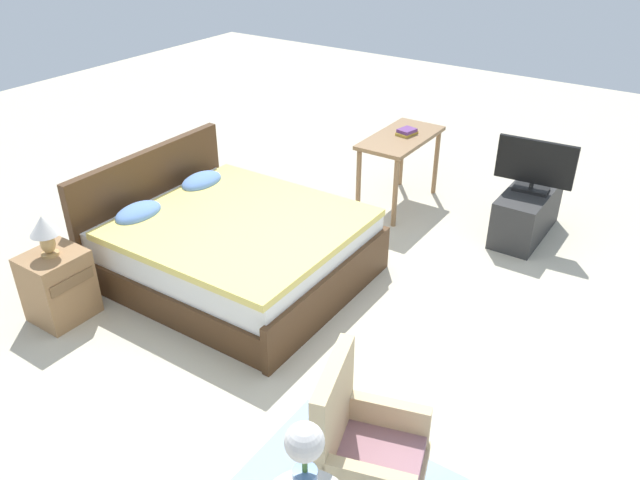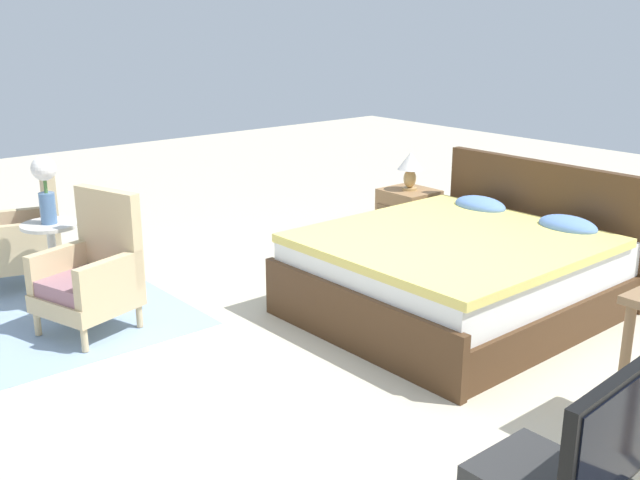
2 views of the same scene
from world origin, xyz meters
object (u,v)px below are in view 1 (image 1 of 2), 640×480
Objects in this scene: vanity_desk at (400,147)px; book_stack at (407,132)px; tv_flatscreen at (535,165)px; bed at (231,246)px; table_lamp at (44,230)px; armchair_by_window_right at (363,452)px; nightstand at (58,286)px; tv_stand at (526,212)px; flower_vase at (305,459)px.

book_stack is at bearing -21.70° from vanity_desk.
vanity_desk is at bearing 94.22° from tv_flatscreen.
bed is 2.89m from tv_flatscreen.
table_lamp is 0.32× the size of vanity_desk.
armchair_by_window_right is 2.85m from nightstand.
tv_stand is (3.37, -2.59, -0.54)m from table_lamp.
bed is 2.97m from flower_vase.
bed is 2.16m from vanity_desk.
armchair_by_window_right is 0.96× the size of tv_stand.
table_lamp reaches higher than tv_stand.
tv_flatscreen reaches higher than nightstand.
armchair_by_window_right is at bearing -155.84° from book_stack.
flower_vase is at bearing -158.47° from book_stack.
table_lamp is at bearing 75.67° from flower_vase.
tv_flatscreen is 1.35m from vanity_desk.
bed is 3.64× the size of nightstand.
vanity_desk is (3.27, -1.25, -0.13)m from table_lamp.
vanity_desk is (-0.10, 1.35, -0.08)m from tv_flatscreen.
armchair_by_window_right is 1.93× the size of flower_vase.
bed is 2.52m from armchair_by_window_right.
tv_flatscreen reaches higher than armchair_by_window_right.
bed is 1.41m from nightstand.
flower_vase reaches higher than nightstand.
nightstand is at bearing 142.41° from tv_stand.
bed reaches higher than nightstand.
armchair_by_window_right is 1.28× the size of tv_flatscreen.
table_lamp is 0.34× the size of tv_stand.
vanity_desk is at bearing 24.97° from armchair_by_window_right.
bed is at bearing 165.56° from book_stack.
flower_vase is 1.45× the size of table_lamp.
bed is 1.97× the size of vanity_desk.
tv_stand is 0.92× the size of vanity_desk.
armchair_by_window_right is 3.85m from book_stack.
bed is at bearing 139.15° from tv_stand.
flower_vase is 0.66× the size of tv_flatscreen.
book_stack is (3.34, -1.27, 0.02)m from table_lamp.
tv_stand is at bearing -175.88° from tv_flatscreen.
book_stack is at bearing 91.32° from tv_flatscreen.
nightstand is 0.50m from table_lamp.
tv_flatscreen is (2.16, -1.87, 0.43)m from bed.
nightstand is at bearing 159.16° from vanity_desk.
table_lamp is 4.25m from tv_flatscreen.
nightstand is at bearing 86.83° from armchair_by_window_right.
tv_flatscreen is at bearing -37.58° from table_lamp.
tv_stand is at bearing 4.00° from flower_vase.
armchair_by_window_right is 0.79m from flower_vase.
armchair_by_window_right is 3.55m from tv_flatscreen.
vanity_desk is at bearing -20.84° from nightstand.
armchair_by_window_right reaches higher than tv_stand.
flower_vase is 2.98m from table_lamp.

